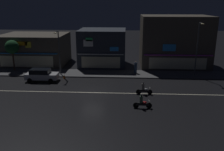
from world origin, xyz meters
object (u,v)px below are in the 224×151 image
Objects in this scene: parked_car_near_kerb at (42,75)px; motorcycle_lead at (144,89)px; streetlamp_west at (59,49)px; motorcycle_following at (142,102)px; traffic_cone at (64,76)px; pedestrian_on_sidewalk at (136,68)px; streetlamp_mid at (198,45)px.

parked_car_near_kerb reaches higher than motorcycle_lead.
motorcycle_following is (11.33, -11.19, -3.31)m from streetlamp_west.
parked_car_near_kerb reaches higher than traffic_cone.
motorcycle_lead is 12.20m from traffic_cone.
pedestrian_on_sidewalk is 10.53m from traffic_cone.
streetlamp_west is at bearing -38.11° from motorcycle_following.
streetlamp_mid reaches higher than parked_car_near_kerb.
motorcycle_following is at bearing 86.64° from motorcycle_lead.
pedestrian_on_sidewalk is at bearing -82.52° from motorcycle_following.
motorcycle_lead is (0.65, -8.55, -0.34)m from pedestrian_on_sidewalk.
motorcycle_lead is at bearing -135.80° from streetlamp_mid.
traffic_cone is (-10.33, 9.63, -0.36)m from motorcycle_following.
parked_car_near_kerb is 14.24m from motorcycle_lead.
streetlamp_mid is at bearing 1.07° from streetlamp_west.
traffic_cone is at bearing -57.20° from streetlamp_west.
pedestrian_on_sidewalk is 0.96× the size of motorcycle_following.
motorcycle_following is at bearing -43.01° from traffic_cone.
streetlamp_west reaches higher than traffic_cone.
parked_car_near_kerb is (-21.41, -3.25, -3.72)m from streetlamp_mid.
streetlamp_mid is at bearing 5.90° from traffic_cone.
motorcycle_following is 3.45× the size of traffic_cone.
streetlamp_west is at bearing -28.68° from motorcycle_lead.
parked_car_near_kerb is at bearing -121.48° from streetlamp_west.
motorcycle_following is at bearing -32.41° from parked_car_near_kerb.
streetlamp_mid is 4.00× the size of motorcycle_lead.
parked_car_near_kerb is 2.26× the size of motorcycle_following.
streetlamp_mid reaches higher than streetlamp_west.
streetlamp_west is 3.50× the size of pedestrian_on_sidewalk.
pedestrian_on_sidewalk is 13.54m from parked_car_near_kerb.
traffic_cone is at bearing 25.49° from parked_car_near_kerb.
pedestrian_on_sidewalk is 3.31× the size of traffic_cone.
pedestrian_on_sidewalk is at bearing 6.49° from streetlamp_west.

